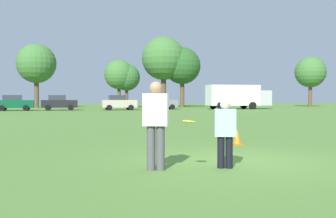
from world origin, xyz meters
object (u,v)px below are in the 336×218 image
player_thrower (156,120)px  box_truck (237,96)px  traffic_cone (237,137)px  parked_car_center (59,103)px  player_defender (225,129)px  parked_car_mid_left (14,103)px  parked_car_near_right (160,102)px  frisbee (189,122)px  parked_car_mid_right (119,103)px

player_thrower → box_truck: 46.29m
traffic_cone → parked_car_center: bearing=98.4°
player_defender → box_truck: size_ratio=0.17×
traffic_cone → box_truck: bearing=65.7°
parked_car_mid_left → parked_car_near_right: same height
traffic_cone → parked_car_mid_left: bearing=105.6°
frisbee → parked_car_mid_right: 41.75m
parked_car_mid_left → parked_car_mid_right: 12.11m
player_thrower → parked_car_near_right: parked_car_near_right is taller
frisbee → parked_car_near_right: 44.27m
traffic_cone → parked_car_near_right: size_ratio=0.11×
parked_car_center → parked_car_near_right: same height
traffic_cone → parked_car_center: 39.04m
player_defender → box_truck: bearing=65.4°
frisbee → parked_car_mid_right: size_ratio=0.07×
parked_car_center → parked_car_near_right: (12.66, 0.59, 0.00)m
box_truck → parked_car_mid_right: bearing=-179.3°
traffic_cone → parked_car_near_right: (6.94, 39.20, 0.69)m
parked_car_center → parked_car_mid_left: bearing=-177.5°
parked_car_mid_left → parked_car_near_right: 17.71m
traffic_cone → player_defender: bearing=-117.6°
player_thrower → parked_car_mid_left: 42.74m
parked_car_mid_right → box_truck: (15.73, 0.19, 0.83)m
player_defender → parked_car_near_right: (8.96, 43.06, 0.12)m
player_thrower → parked_car_mid_right: size_ratio=0.43×
player_thrower → box_truck: size_ratio=0.21×
frisbee → parked_car_mid_left: size_ratio=0.07×
parked_car_near_right → box_truck: size_ratio=0.49×
parked_car_mid_right → box_truck: size_ratio=0.49×
parked_car_mid_left → parked_car_near_right: size_ratio=1.00×
player_thrower → parked_car_mid_right: (4.80, 41.29, -0.09)m
traffic_cone → player_thrower: bearing=-133.0°
parked_car_center → box_truck: bearing=-2.2°
player_defender → frisbee: bearing=-171.8°
player_thrower → traffic_cone: player_thrower is taller
traffic_cone → parked_car_mid_right: bearing=88.0°
parked_car_near_right → player_defender: bearing=-101.7°
traffic_cone → parked_car_mid_right: parked_car_mid_right is taller
frisbee → traffic_cone: frisbee is taller
player_defender → parked_car_mid_left: bearing=101.7°
player_thrower → parked_car_mid_left: parked_car_mid_left is taller
parked_car_center → parked_car_near_right: size_ratio=1.00×
player_defender → parked_car_center: parked_car_center is taller
player_thrower → parked_car_mid_left: bearing=99.8°
parked_car_near_right → box_truck: bearing=-8.1°
player_thrower → parked_car_mid_right: bearing=83.4°
player_defender → parked_car_mid_left: parked_car_mid_left is taller
frisbee → parked_car_mid_right: (4.17, 41.54, -0.07)m
player_defender → parked_car_mid_right: parked_car_mid_right is taller
parked_car_center → parked_car_mid_right: bearing=-8.4°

